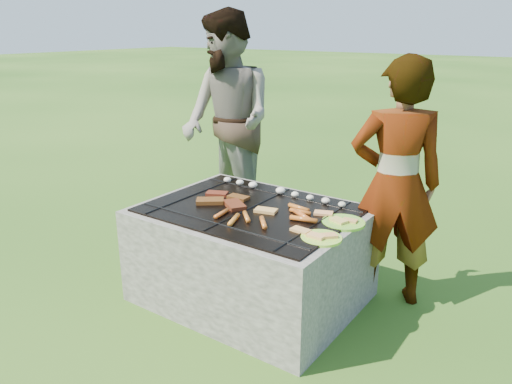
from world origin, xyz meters
TOP-DOWN VIEW (x-y plane):
  - lawn at (0.00, 0.00)m, footprint 60.00×60.00m
  - fire_pit at (0.00, 0.00)m, footprint 1.30×1.00m
  - mushrooms at (-0.02, 0.33)m, footprint 0.94×0.06m
  - pork_slabs at (-0.20, -0.01)m, footprint 0.41×0.29m
  - sausages at (0.21, -0.07)m, footprint 0.54×0.48m
  - bread_on_grate at (0.27, 0.00)m, footprint 0.45×0.38m
  - plate_far at (0.56, 0.11)m, footprint 0.29×0.29m
  - plate_near at (0.56, -0.15)m, footprint 0.27×0.27m
  - cook at (0.71, 0.49)m, footprint 0.66×0.60m
  - bystander at (-0.89, 0.91)m, footprint 1.08×0.97m

SIDE VIEW (x-z plane):
  - lawn at x=0.00m, z-range 0.00..0.00m
  - fire_pit at x=0.00m, z-range -0.03..0.59m
  - plate_near at x=0.56m, z-range 0.59..0.62m
  - plate_far at x=0.56m, z-range 0.59..0.62m
  - bread_on_grate at x=0.27m, z-range 0.61..0.63m
  - pork_slabs at x=-0.20m, z-range 0.61..0.64m
  - sausages at x=0.21m, z-range 0.61..0.64m
  - mushrooms at x=-0.02m, z-range 0.61..0.65m
  - cook at x=0.71m, z-range 0.00..1.52m
  - bystander at x=-0.89m, z-range 0.00..1.81m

